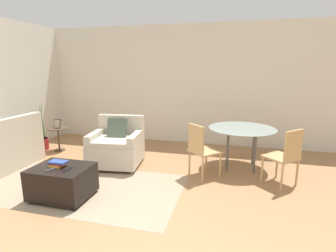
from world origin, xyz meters
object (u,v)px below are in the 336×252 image
Objects in this scene: tv_remote_secondary at (68,169)px; picture_frame at (57,124)px; ottoman at (62,181)px; tv_remote_primary at (51,169)px; dining_chair_near_right at (286,154)px; potted_plant at (40,137)px; side_table at (58,135)px; dining_table at (242,132)px; armchair at (117,146)px; dining_chair_near_left at (201,147)px; book_stack at (58,164)px.

tv_remote_secondary is 2.47m from picture_frame.
tv_remote_primary is (-0.06, -0.13, 0.21)m from ottoman.
tv_remote_secondary is at bearing 18.36° from tv_remote_primary.
dining_chair_near_right is (2.89, 1.24, 0.06)m from tv_remote_secondary.
dining_chair_near_right is at bearing -8.30° from picture_frame.
tv_remote_secondary is at bearing -156.85° from dining_chair_near_right.
potted_plant is 0.47m from side_table.
potted_plant reaches higher than dining_table.
picture_frame is 0.22× the size of dining_chair_near_right.
armchair is 2.29m from dining_table.
picture_frame is 0.22× the size of dining_chair_near_left.
dining_chair_near_left reaches higher than side_table.
book_stack is at bearing -159.28° from dining_chair_near_right.
ottoman is 0.25m from tv_remote_primary.
ottoman is (-0.18, -1.37, -0.11)m from armchair.
side_table is at bearing 163.79° from armchair.
tv_remote_primary is at bearing -114.27° from ottoman.
dining_chair_near_left is (1.81, 1.17, 0.02)m from book_stack.
dining_table is at bearing -0.14° from picture_frame.
dining_chair_near_left is at bearing -9.95° from potted_plant.
potted_plant reaches higher than side_table.
tv_remote_primary is 0.17× the size of dining_chair_near_right.
armchair is 1.08× the size of dining_chair_near_right.
book_stack is at bearing -52.88° from picture_frame.
book_stack is (-0.05, 0.01, 0.25)m from ottoman.
ottoman is 1.54× the size of side_table.
potted_plant is at bearing 170.05° from dining_chair_near_left.
dining_chair_near_left is (3.65, -0.64, 0.24)m from potted_plant.
dining_chair_near_left is at bearing 33.87° from ottoman.
tv_remote_primary is 2.39m from side_table.
dining_chair_near_left is at bearing 37.61° from tv_remote_secondary.
tv_remote_secondary is 0.15× the size of dining_chair_near_left.
ottoman is 5.67× the size of tv_remote_secondary.
tv_remote_secondary is 3.15m from dining_chair_near_right.
dining_chair_near_right is at bearing 23.15° from tv_remote_secondary.
tv_remote_secondary is at bearing -50.11° from side_table.
dining_table is at bearing 36.51° from book_stack.
book_stack is 2.29m from picture_frame.
tv_remote_secondary is 0.70× the size of picture_frame.
ottoman is 3.04m from dining_table.
tv_remote_primary and tv_remote_secondary have the same top height.
tv_remote_primary is 2.39m from picture_frame.
potted_plant reaches higher than armchair.
potted_plant is at bearing -178.41° from side_table.
side_table is (-1.37, 1.96, -0.10)m from tv_remote_primary.
side_table reaches higher than tv_remote_secondary.
tv_remote_secondary is at bearing -20.67° from ottoman.
side_table is at bearing 179.86° from dining_table.
armchair reaches higher than ottoman.
dining_chair_near_left is 1.29m from dining_chair_near_right.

